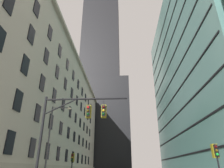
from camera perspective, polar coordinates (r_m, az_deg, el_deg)
The scene contains 7 objects.
station_building at distance 45.54m, azimuth -21.47°, elevation -6.75°, with size 16.56×69.88×27.04m.
dark_skyscraper at distance 104.45m, azimuth -3.15°, elevation 7.26°, with size 27.11×27.11×193.04m.
glass_office_midrise at distance 49.21m, azimuth 26.61°, elevation 2.36°, with size 17.39×45.33×42.05m.
traffic_signal_mast at distance 16.22m, azimuth -10.46°, elevation -10.62°, with size 7.00×0.63×7.13m.
traffic_light_near_right at distance 18.13m, azimuth 27.93°, elevation -17.32°, with size 0.40×0.63×3.36m.
traffic_light_far_left at distance 28.74m, azimuth -11.40°, elevation -20.56°, with size 0.40×0.63×3.47m.
street_lamppost at distance 24.60m, azimuth -17.07°, elevation -14.23°, with size 2.46×0.32×8.57m.
Camera 1 is at (-0.09, -10.80, 1.69)m, focal length 31.46 mm.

